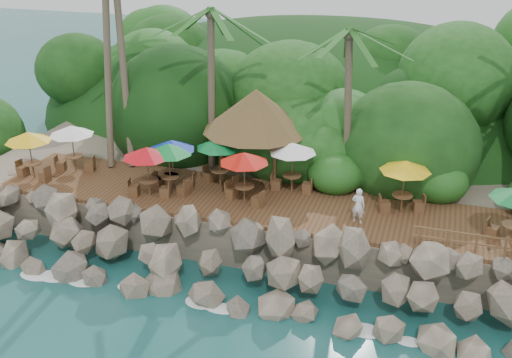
% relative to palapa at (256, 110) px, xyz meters
% --- Properties ---
extents(ground, '(140.00, 140.00, 0.00)m').
position_rel_palapa_xyz_m(ground, '(0.96, -9.10, -5.79)').
color(ground, '#19514F').
rests_on(ground, ground).
extents(land_base, '(32.00, 25.20, 2.10)m').
position_rel_palapa_xyz_m(land_base, '(0.96, 6.90, -4.74)').
color(land_base, gray).
rests_on(land_base, ground).
extents(jungle_hill, '(44.80, 28.00, 15.40)m').
position_rel_palapa_xyz_m(jungle_hill, '(0.96, 14.40, -5.79)').
color(jungle_hill, '#143811').
rests_on(jungle_hill, ground).
extents(seawall, '(29.00, 4.00, 2.30)m').
position_rel_palapa_xyz_m(seawall, '(0.96, -7.10, -4.64)').
color(seawall, gray).
rests_on(seawall, ground).
extents(terrace, '(26.00, 5.00, 0.20)m').
position_rel_palapa_xyz_m(terrace, '(0.96, -3.10, -3.59)').
color(terrace, brown).
rests_on(terrace, land_base).
extents(jungle_foliage, '(44.00, 16.00, 12.00)m').
position_rel_palapa_xyz_m(jungle_foliage, '(0.96, 5.90, -5.79)').
color(jungle_foliage, '#143811').
rests_on(jungle_foliage, ground).
extents(foam_line, '(25.20, 0.80, 0.06)m').
position_rel_palapa_xyz_m(foam_line, '(0.96, -8.80, -5.76)').
color(foam_line, white).
rests_on(foam_line, ground).
extents(palapa, '(5.54, 5.54, 4.60)m').
position_rel_palapa_xyz_m(palapa, '(0.00, 0.00, 0.00)').
color(palapa, brown).
rests_on(palapa, ground).
extents(dining_clusters, '(25.56, 5.01, 2.54)m').
position_rel_palapa_xyz_m(dining_clusters, '(-0.94, -3.05, -1.38)').
color(dining_clusters, brown).
rests_on(dining_clusters, terrace).
extents(railing, '(6.10, 0.10, 1.00)m').
position_rel_palapa_xyz_m(railing, '(11.48, -5.45, -2.89)').
color(railing, brown).
rests_on(railing, terrace).
extents(waiter, '(0.66, 0.50, 1.65)m').
position_rel_palapa_xyz_m(waiter, '(5.97, -3.96, -2.67)').
color(waiter, white).
rests_on(waiter, terrace).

